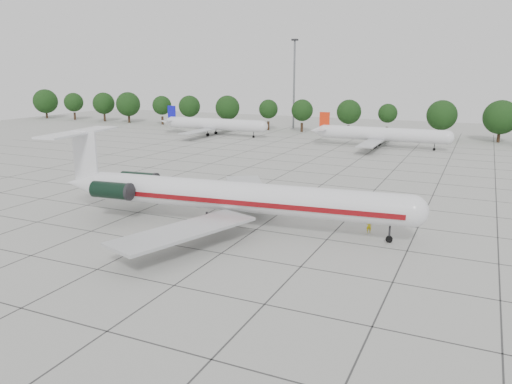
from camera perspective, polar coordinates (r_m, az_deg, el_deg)
ground at (r=54.64m, az=0.03°, el=-4.31°), size 260.00×260.00×0.00m
apron_joints at (r=68.02m, az=5.29°, el=-0.70°), size 170.00×170.00×0.02m
main_airliner at (r=55.32m, az=-4.01°, el=-0.33°), size 42.34×33.15×9.94m
ground_crew at (r=54.66m, az=12.78°, el=-3.82°), size 0.66×0.56×1.53m
bg_airliner_b at (r=133.07m, az=-4.79°, el=7.71°), size 28.24×27.20×7.40m
bg_airliner_c at (r=115.38m, az=14.14°, el=6.40°), size 28.24×27.20×7.40m
tree_line at (r=136.79m, az=10.58°, el=8.98°), size 249.86×8.44×10.22m
floodlight_mast at (r=148.50m, az=4.38°, el=12.75°), size 1.60×1.60×25.45m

